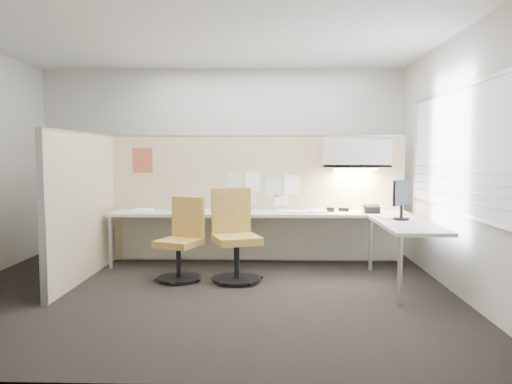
{
  "coord_description": "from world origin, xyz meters",
  "views": [
    {
      "loc": [
        0.76,
        -5.4,
        1.52
      ],
      "look_at": [
        0.57,
        0.8,
        1.04
      ],
      "focal_mm": 35.0,
      "sensor_mm": 36.0,
      "label": 1
    }
  ],
  "objects_px": {
    "desk": "(284,223)",
    "monitor": "(402,197)",
    "chair_left": "(182,242)",
    "phone": "(371,209)",
    "chair_right": "(235,238)"
  },
  "relations": [
    {
      "from": "desk",
      "to": "chair_left",
      "type": "distance_m",
      "value": 1.41
    },
    {
      "from": "chair_left",
      "to": "phone",
      "type": "bearing_deg",
      "value": 39.25
    },
    {
      "from": "desk",
      "to": "chair_left",
      "type": "relative_size",
      "value": 4.11
    },
    {
      "from": "phone",
      "to": "chair_left",
      "type": "bearing_deg",
      "value": -161.93
    },
    {
      "from": "monitor",
      "to": "chair_left",
      "type": "bearing_deg",
      "value": 127.17
    },
    {
      "from": "chair_left",
      "to": "monitor",
      "type": "relative_size",
      "value": 2.06
    },
    {
      "from": "monitor",
      "to": "phone",
      "type": "relative_size",
      "value": 2.21
    },
    {
      "from": "chair_left",
      "to": "chair_right",
      "type": "distance_m",
      "value": 0.64
    },
    {
      "from": "desk",
      "to": "monitor",
      "type": "xyz_separation_m",
      "value": [
        1.37,
        -0.62,
        0.4
      ]
    },
    {
      "from": "chair_left",
      "to": "phone",
      "type": "height_order",
      "value": "chair_left"
    },
    {
      "from": "chair_left",
      "to": "chair_right",
      "type": "relative_size",
      "value": 0.9
    },
    {
      "from": "chair_right",
      "to": "monitor",
      "type": "xyz_separation_m",
      "value": [
        1.97,
        0.04,
        0.5
      ]
    },
    {
      "from": "chair_right",
      "to": "monitor",
      "type": "bearing_deg",
      "value": -18.69
    },
    {
      "from": "desk",
      "to": "phone",
      "type": "distance_m",
      "value": 1.17
    },
    {
      "from": "chair_left",
      "to": "monitor",
      "type": "distance_m",
      "value": 2.67
    }
  ]
}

